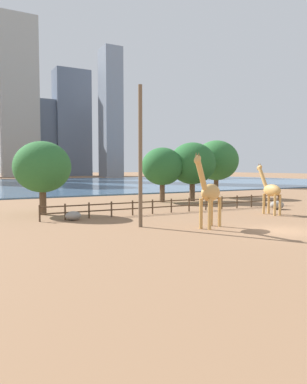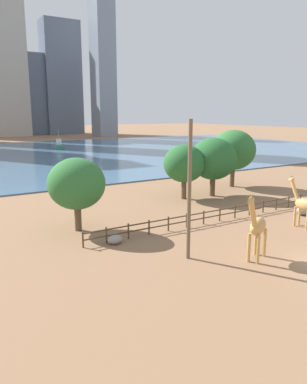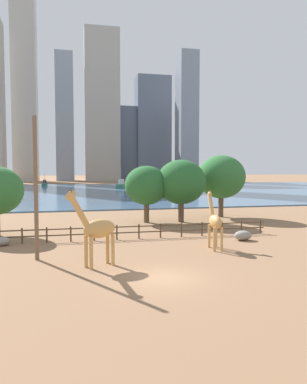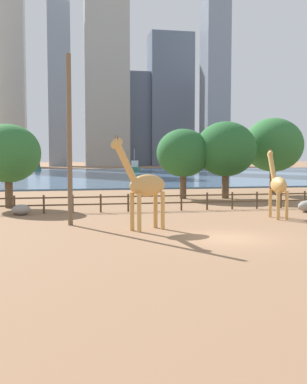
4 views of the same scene
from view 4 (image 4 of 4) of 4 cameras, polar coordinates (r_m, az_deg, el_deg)
The scene contains 19 objects.
ground_plane at distance 102.53m, azimuth -6.86°, elevation 2.06°, with size 400.00×400.00×0.00m, color #8C6647.
harbor_water at distance 99.54m, azimuth -6.72°, elevation 2.05°, with size 180.00×86.00×0.20m, color #476B8C.
giraffe_tall at distance 25.89m, azimuth -1.09°, elevation 0.79°, with size 3.48×2.18×5.13m.
giraffe_companion at distance 32.04m, azimuth 14.50°, elevation 0.83°, with size 0.99×3.15×4.54m.
utility_pole at distance 28.19m, azimuth -9.93°, elevation 6.04°, with size 0.28×0.28×9.82m, color brown.
boulder_by_pole at distance 33.90m, azimuth -15.41°, elevation -2.05°, with size 1.26×0.97×0.73m, color gray.
enclosure_fence at distance 35.23m, azimuth 1.89°, elevation -1.01°, with size 26.12×0.14×1.30m.
tree_left_large at distance 38.61m, azimuth -16.86°, elevation 4.38°, with size 4.99×4.99×6.46m.
tree_center_broad at distance 45.15m, azimuth 3.54°, elevation 4.62°, with size 4.99×4.99×6.53m.
tree_right_tall at distance 51.22m, azimuth 14.01°, elevation 5.43°, with size 6.13×6.13×7.90m.
tree_left_small at distance 45.82m, azimuth 8.56°, elevation 5.04°, with size 5.72×5.72×7.23m.
boat_ferry at distance 129.37m, azimuth -13.56°, elevation 2.84°, with size 1.71×4.63×4.16m.
boat_tug at distance 113.28m, azimuth -2.26°, elevation 2.86°, with size 3.71×6.36×5.40m.
skyline_block_central at distance 186.19m, azimuth -16.77°, elevation 19.65°, with size 10.27×12.87×107.46m, color #B7B2A8.
skyline_tower_glass at distance 187.09m, azimuth -11.10°, elevation 12.21°, with size 8.21×10.48×59.75m, color #939EAD.
skyline_block_left at distance 194.73m, azimuth 2.03°, elevation 10.80°, with size 17.01×10.78×51.83m, color slate.
skyline_block_right at distance 184.75m, azimuth -5.59°, elevation 14.06°, with size 16.08×10.31×70.54m, color #ADA89E.
skyline_tower_short at distance 195.48m, azimuth -1.34°, elevation 8.52°, with size 17.65×13.99×36.50m, color slate.
skyline_tower_far at distance 171.02m, azimuth 7.29°, elevation 12.44°, with size 8.08×9.79×56.43m, color gray.
Camera 4 is at (-8.14, -22.13, 4.05)m, focal length 45.00 mm.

